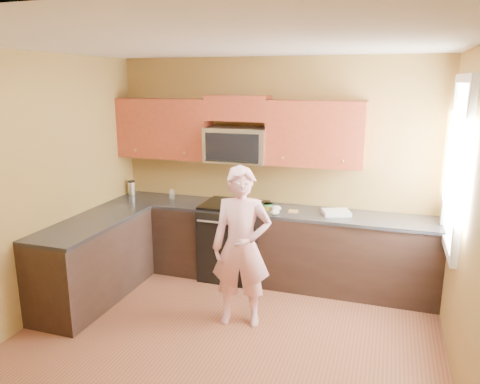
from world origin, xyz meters
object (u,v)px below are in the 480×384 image
at_px(microwave, 237,162).
at_px(frying_pan, 240,207).
at_px(travel_mug, 132,195).
at_px(stove, 234,240).
at_px(butter_tub, 268,209).
at_px(woman, 241,247).

height_order(microwave, frying_pan, microwave).
relative_size(microwave, travel_mug, 3.96).
distance_m(stove, frying_pan, 0.50).
xyz_separation_m(stove, butter_tub, (0.43, -0.01, 0.45)).
bearing_deg(travel_mug, microwave, 0.27).
bearing_deg(microwave, stove, -90.00).
bearing_deg(microwave, frying_pan, -64.56).
distance_m(microwave, woman, 1.41).
bearing_deg(travel_mug, stove, -4.49).
bearing_deg(frying_pan, travel_mug, -170.37).
relative_size(stove, travel_mug, 4.96).
distance_m(stove, woman, 1.19).
xyz_separation_m(stove, woman, (0.44, -1.05, 0.34)).
relative_size(butter_tub, travel_mug, 0.64).
bearing_deg(woman, butter_tub, 79.68).
bearing_deg(butter_tub, woman, -89.57).
distance_m(stove, butter_tub, 0.62).
relative_size(frying_pan, butter_tub, 3.59).
bearing_deg(frying_pan, woman, -52.86).
height_order(woman, frying_pan, woman).
xyz_separation_m(frying_pan, travel_mug, (-1.62, 0.24, -0.03)).
height_order(microwave, travel_mug, microwave).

